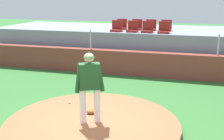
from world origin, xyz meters
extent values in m
plane|color=#326D30|center=(0.00, 0.00, 0.00)|extent=(60.00, 60.00, 0.00)
cylinder|color=#AC613E|center=(0.00, 0.00, 0.09)|extent=(4.46, 4.46, 0.18)
cylinder|color=white|center=(-0.20, -0.10, 0.63)|extent=(0.17, 0.17, 0.89)
cylinder|color=white|center=(0.12, 0.07, 0.63)|extent=(0.17, 0.17, 0.89)
cube|color=#1E4723|center=(-0.04, -0.02, 1.39)|extent=(0.57, 0.46, 0.64)
cylinder|color=#1E4723|center=(-0.27, -0.14, 1.35)|extent=(0.23, 0.19, 0.73)
cylinder|color=#1E4723|center=(0.20, 0.10, 1.35)|extent=(0.25, 0.20, 0.73)
sphere|color=tan|center=(-0.04, -0.02, 1.85)|extent=(0.25, 0.25, 0.25)
cone|color=#1E4723|center=(-0.04, -0.02, 1.94)|extent=(0.38, 0.38, 0.13)
sphere|color=white|center=(-1.09, 1.04, 0.22)|extent=(0.07, 0.07, 0.07)
ellipsoid|color=brown|center=(-0.18, 0.50, 0.24)|extent=(0.36, 0.30, 0.11)
cube|color=brown|center=(0.00, 5.30, 0.51)|extent=(15.21, 0.40, 1.03)
cylinder|color=silver|center=(-1.95, 5.30, 1.45)|extent=(0.06, 0.06, 0.84)
cylinder|color=silver|center=(3.27, 5.30, 1.45)|extent=(0.06, 0.06, 0.84)
cube|color=gray|center=(0.00, 7.99, 0.85)|extent=(14.86, 4.26, 1.70)
cube|color=maroon|center=(-1.08, 6.32, 1.75)|extent=(0.48, 0.44, 0.10)
cube|color=maroon|center=(-1.08, 6.50, 2.00)|extent=(0.48, 0.08, 0.40)
cube|color=maroon|center=(-0.34, 6.33, 1.75)|extent=(0.48, 0.44, 0.10)
cube|color=maroon|center=(-0.34, 6.51, 2.00)|extent=(0.48, 0.08, 0.40)
cube|color=maroon|center=(0.34, 6.33, 1.75)|extent=(0.48, 0.44, 0.10)
cube|color=maroon|center=(0.34, 6.51, 2.00)|extent=(0.48, 0.08, 0.40)
cube|color=maroon|center=(1.06, 6.30, 1.75)|extent=(0.48, 0.44, 0.10)
cube|color=maroon|center=(1.06, 6.48, 2.00)|extent=(0.48, 0.08, 0.40)
cube|color=maroon|center=(-1.07, 7.21, 1.75)|extent=(0.48, 0.44, 0.10)
cube|color=maroon|center=(-1.07, 7.39, 2.00)|extent=(0.48, 0.08, 0.40)
cube|color=maroon|center=(-0.33, 7.20, 1.75)|extent=(0.48, 0.44, 0.10)
cube|color=maroon|center=(-0.33, 7.38, 2.00)|extent=(0.48, 0.08, 0.40)
cube|color=maroon|center=(0.35, 7.21, 1.75)|extent=(0.48, 0.44, 0.10)
cube|color=maroon|center=(0.35, 7.39, 2.00)|extent=(0.48, 0.08, 0.40)
cube|color=maroon|center=(1.07, 7.23, 1.75)|extent=(0.48, 0.44, 0.10)
cube|color=maroon|center=(1.07, 7.41, 2.00)|extent=(0.48, 0.08, 0.40)
camera|label=1|loc=(2.35, -6.35, 3.30)|focal=46.21mm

